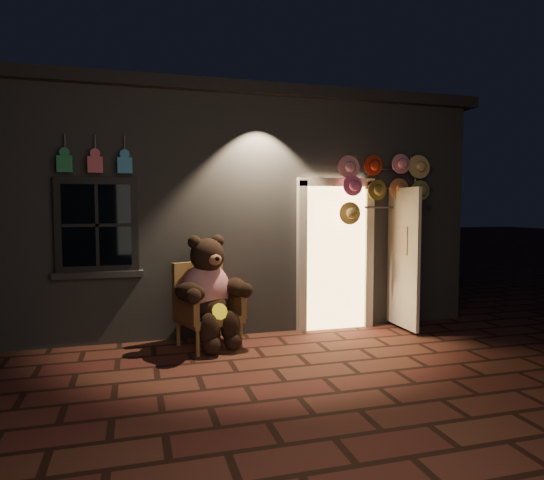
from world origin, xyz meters
name	(u,v)px	position (x,y,z in m)	size (l,w,h in m)	color
ground	(274,369)	(0.00, 0.00, 0.00)	(60.00, 60.00, 0.00)	#512B1F
shop_building	(215,209)	(0.00, 3.99, 1.74)	(7.30, 5.95, 3.51)	slate
wicker_armchair	(206,304)	(-0.59, 1.11, 0.53)	(0.89, 0.86, 1.06)	olive
teddy_bear	(209,292)	(-0.56, 0.98, 0.72)	(0.97, 0.90, 1.41)	red
hat_rack	(385,183)	(2.03, 1.28, 2.12)	(1.54, 0.22, 2.54)	#59595E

